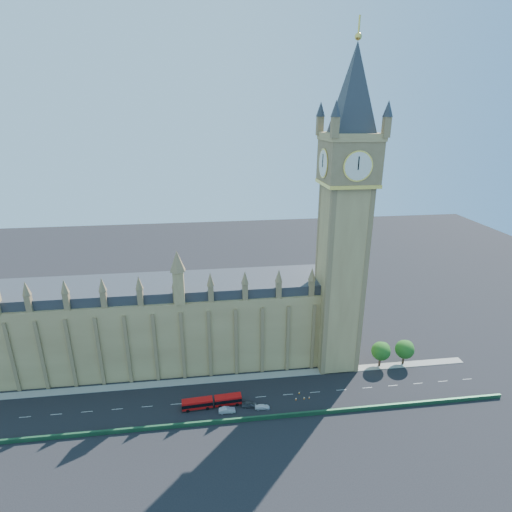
{
  "coord_description": "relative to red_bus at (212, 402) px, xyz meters",
  "views": [
    {
      "loc": [
        -1.34,
        -93.36,
        76.78
      ],
      "look_at": [
        11.87,
        10.0,
        39.51
      ],
      "focal_mm": 28.0,
      "sensor_mm": 36.0,
      "label": 1
    }
  ],
  "objects": [
    {
      "name": "kerb_north",
      "position": [
        2.01,
        11.69,
        -1.39
      ],
      "size": [
        160.0,
        3.0,
        0.16
      ],
      "primitive_type": "cube",
      "color": "gray",
      "rests_on": "ground"
    },
    {
      "name": "bridge_parapet",
      "position": [
        2.01,
        -6.81,
        -0.87
      ],
      "size": [
        160.0,
        0.6,
        1.2
      ],
      "primitive_type": "cube",
      "color": "#1E4C2D",
      "rests_on": "ground"
    },
    {
      "name": "palace_westminster",
      "position": [
        -22.99,
        24.19,
        12.39
      ],
      "size": [
        120.0,
        20.0,
        28.0
      ],
      "color": "#9D7D4C",
      "rests_on": "ground"
    },
    {
      "name": "cone_b",
      "position": [
        25.28,
        2.15,
        -1.13
      ],
      "size": [
        0.54,
        0.54,
        0.69
      ],
      "rotation": [
        0.0,
        0.0,
        -0.28
      ],
      "color": "black",
      "rests_on": "ground"
    },
    {
      "name": "cone_a",
      "position": [
        27.65,
        -0.22,
        -1.17
      ],
      "size": [
        0.47,
        0.47,
        0.62
      ],
      "rotation": [
        0.0,
        0.0,
        0.23
      ],
      "color": "black",
      "rests_on": "ground"
    },
    {
      "name": "cone_c",
      "position": [
        23.77,
        -0.35,
        -1.13
      ],
      "size": [
        0.57,
        0.57,
        0.7
      ],
      "rotation": [
        0.0,
        0.0,
        0.38
      ],
      "color": "black",
      "rests_on": "ground"
    },
    {
      "name": "cone_d",
      "position": [
        26.15,
        -0.27,
        -1.13
      ],
      "size": [
        0.51,
        0.51,
        0.69
      ],
      "rotation": [
        0.0,
        0.0,
        0.19
      ],
      "color": "black",
      "rests_on": "ground"
    },
    {
      "name": "red_bus",
      "position": [
        0.0,
        0.0,
        0.0
      ],
      "size": [
        16.58,
        3.55,
        2.8
      ],
      "rotation": [
        0.0,
        0.0,
        0.06
      ],
      "color": "red",
      "rests_on": "ground"
    },
    {
      "name": "car_silver",
      "position": [
        4.01,
        -2.89,
        -0.73
      ],
      "size": [
        4.57,
        1.66,
        1.5
      ],
      "primitive_type": "imported",
      "rotation": [
        0.0,
        0.0,
        1.55
      ],
      "color": "#AEAFB6",
      "rests_on": "ground"
    },
    {
      "name": "tree_east_far",
      "position": [
        62.23,
        12.28,
        4.17
      ],
      "size": [
        6.0,
        6.0,
        8.5
      ],
      "color": "#382619",
      "rests_on": "ground"
    },
    {
      "name": "car_grey",
      "position": [
        10.3,
        -1.42,
        -0.75
      ],
      "size": [
        4.42,
        2.22,
        1.44
      ],
      "primitive_type": "imported",
      "rotation": [
        0.0,
        0.0,
        1.45
      ],
      "color": "#42464A",
      "rests_on": "ground"
    },
    {
      "name": "tree_east_near",
      "position": [
        54.23,
        12.28,
        4.17
      ],
      "size": [
        6.0,
        6.0,
        8.5
      ],
      "color": "#382619",
      "rests_on": "ground"
    },
    {
      "name": "car_white",
      "position": [
        13.72,
        -2.67,
        -0.88
      ],
      "size": [
        4.19,
        1.93,
        1.19
      ],
      "primitive_type": "imported",
      "rotation": [
        0.0,
        0.0,
        1.5
      ],
      "color": "white",
      "rests_on": "ground"
    },
    {
      "name": "elizabeth_tower",
      "position": [
        40.01,
        16.19,
        53.08
      ],
      "size": [
        20.59,
        20.59,
        105.0
      ],
      "color": "#9D7D4C",
      "rests_on": "ground"
    },
    {
      "name": "ground",
      "position": [
        2.01,
        2.19,
        -1.47
      ],
      "size": [
        400.0,
        400.0,
        0.0
      ],
      "primitive_type": "plane",
      "color": "black",
      "rests_on": "ground"
    }
  ]
}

